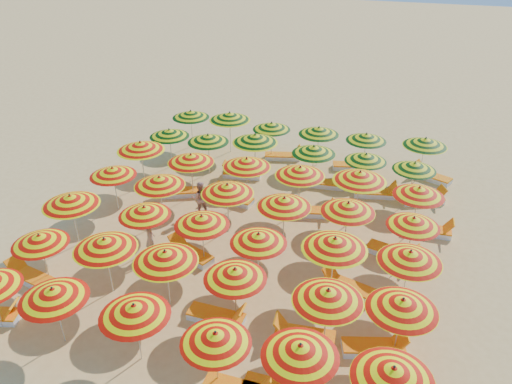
% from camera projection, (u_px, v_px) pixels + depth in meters
% --- Properties ---
extents(ground, '(120.00, 120.00, 0.00)m').
position_uv_depth(ground, '(252.00, 235.00, 18.74)').
color(ground, '#DFAF63').
rests_on(ground, ground).
extents(umbrella_1, '(1.91, 1.91, 1.97)m').
position_uv_depth(umbrella_1, '(53.00, 294.00, 13.26)').
color(umbrella_1, silver).
rests_on(umbrella_1, ground).
extents(umbrella_2, '(2.01, 2.01, 1.97)m').
position_uv_depth(umbrella_2, '(134.00, 310.00, 12.71)').
color(umbrella_2, silver).
rests_on(umbrella_2, ground).
extents(umbrella_3, '(1.90, 1.90, 1.87)m').
position_uv_depth(umbrella_3, '(216.00, 338.00, 12.00)').
color(umbrella_3, silver).
rests_on(umbrella_3, ground).
extents(umbrella_4, '(2.18, 2.18, 1.98)m').
position_uv_depth(umbrella_4, '(300.00, 350.00, 11.53)').
color(umbrella_4, silver).
rests_on(umbrella_4, ground).
extents(umbrella_5, '(2.07, 2.07, 2.00)m').
position_uv_depth(umbrella_5, '(393.00, 373.00, 10.93)').
color(umbrella_5, silver).
rests_on(umbrella_5, ground).
extents(umbrella_6, '(2.17, 2.17, 1.88)m').
position_uv_depth(umbrella_6, '(40.00, 239.00, 15.60)').
color(umbrella_6, silver).
rests_on(umbrella_6, ground).
extents(umbrella_7, '(2.37, 2.37, 2.09)m').
position_uv_depth(umbrella_7, '(105.00, 244.00, 15.08)').
color(umbrella_7, silver).
rests_on(umbrella_7, ground).
extents(umbrella_8, '(2.40, 2.40, 2.07)m').
position_uv_depth(umbrella_8, '(165.00, 256.00, 14.55)').
color(umbrella_8, silver).
rests_on(umbrella_8, ground).
extents(umbrella_9, '(2.18, 2.18, 1.93)m').
position_uv_depth(umbrella_9, '(235.00, 274.00, 14.05)').
color(umbrella_9, silver).
rests_on(umbrella_9, ground).
extents(umbrella_10, '(2.44, 2.44, 2.05)m').
position_uv_depth(umbrella_10, '(328.00, 295.00, 13.09)').
color(umbrella_10, silver).
rests_on(umbrella_10, ground).
extents(umbrella_11, '(2.43, 2.43, 2.01)m').
position_uv_depth(umbrella_11, '(402.00, 305.00, 12.84)').
color(umbrella_11, silver).
rests_on(umbrella_11, ground).
extents(umbrella_12, '(2.42, 2.42, 2.11)m').
position_uv_depth(umbrella_12, '(70.00, 200.00, 17.33)').
color(umbrella_12, silver).
rests_on(umbrella_12, ground).
extents(umbrella_13, '(2.31, 2.31, 1.91)m').
position_uv_depth(umbrella_13, '(144.00, 211.00, 17.04)').
color(umbrella_13, silver).
rests_on(umbrella_13, ground).
extents(umbrella_14, '(2.35, 2.35, 1.96)m').
position_uv_depth(umbrella_14, '(202.00, 220.00, 16.44)').
color(umbrella_14, silver).
rests_on(umbrella_14, ground).
extents(umbrella_15, '(2.40, 2.40, 1.93)m').
position_uv_depth(umbrella_15, '(258.00, 238.00, 15.59)').
color(umbrella_15, silver).
rests_on(umbrella_15, ground).
extents(umbrella_16, '(2.63, 2.63, 2.15)m').
position_uv_depth(umbrella_16, '(335.00, 243.00, 15.00)').
color(umbrella_16, silver).
rests_on(umbrella_16, ground).
extents(umbrella_17, '(2.46, 2.46, 2.03)m').
position_uv_depth(umbrella_17, '(410.00, 256.00, 14.61)').
color(umbrella_17, silver).
rests_on(umbrella_17, ground).
extents(umbrella_18, '(1.92, 1.92, 1.94)m').
position_uv_depth(umbrella_18, '(113.00, 172.00, 19.58)').
color(umbrella_18, silver).
rests_on(umbrella_18, ground).
extents(umbrella_19, '(2.19, 2.19, 2.06)m').
position_uv_depth(umbrella_19, '(159.00, 181.00, 18.66)').
color(umbrella_19, silver).
rests_on(umbrella_19, ground).
extents(umbrella_20, '(2.07, 2.07, 2.07)m').
position_uv_depth(umbrella_20, '(227.00, 189.00, 18.11)').
color(umbrella_20, silver).
rests_on(umbrella_20, ground).
extents(umbrella_21, '(2.46, 2.46, 2.03)m').
position_uv_depth(umbrella_21, '(284.00, 202.00, 17.35)').
color(umbrella_21, silver).
rests_on(umbrella_21, ground).
extents(umbrella_22, '(2.45, 2.45, 2.02)m').
position_uv_depth(umbrella_22, '(348.00, 207.00, 17.08)').
color(umbrella_22, silver).
rests_on(umbrella_22, ground).
extents(umbrella_23, '(1.84, 1.84, 1.88)m').
position_uv_depth(umbrella_23, '(414.00, 222.00, 16.50)').
color(umbrella_23, silver).
rests_on(umbrella_23, ground).
extents(umbrella_24, '(2.34, 2.34, 2.16)m').
position_uv_depth(umbrella_24, '(140.00, 146.00, 21.24)').
color(umbrella_24, silver).
rests_on(umbrella_24, ground).
extents(umbrella_25, '(2.45, 2.45, 2.04)m').
position_uv_depth(umbrella_25, '(191.00, 158.00, 20.43)').
color(umbrella_25, silver).
rests_on(umbrella_25, ground).
extents(umbrella_26, '(1.99, 1.99, 2.08)m').
position_uv_depth(umbrella_26, '(247.00, 163.00, 20.01)').
color(umbrella_26, silver).
rests_on(umbrella_26, ground).
extents(umbrella_27, '(2.35, 2.35, 2.09)m').
position_uv_depth(umbrella_27, '(300.00, 171.00, 19.32)').
color(umbrella_27, silver).
rests_on(umbrella_27, ground).
extents(umbrella_28, '(2.68, 2.68, 2.18)m').
position_uv_depth(umbrella_28, '(360.00, 176.00, 18.79)').
color(umbrella_28, silver).
rests_on(umbrella_28, ground).
extents(umbrella_29, '(2.38, 2.38, 1.99)m').
position_uv_depth(umbrella_29, '(419.00, 192.00, 18.10)').
color(umbrella_29, silver).
rests_on(umbrella_29, ground).
extents(umbrella_30, '(2.33, 2.33, 1.95)m').
position_uv_depth(umbrella_30, '(169.00, 133.00, 23.02)').
color(umbrella_30, silver).
rests_on(umbrella_30, ground).
extents(umbrella_31, '(2.29, 2.29, 1.98)m').
position_uv_depth(umbrella_31, '(208.00, 138.00, 22.38)').
color(umbrella_31, silver).
rests_on(umbrella_31, ground).
extents(umbrella_32, '(2.52, 2.52, 2.16)m').
position_uv_depth(umbrella_32, '(255.00, 138.00, 21.98)').
color(umbrella_32, silver).
rests_on(umbrella_32, ground).
extents(umbrella_33, '(2.49, 2.49, 2.00)m').
position_uv_depth(umbrella_33, '(314.00, 150.00, 21.24)').
color(umbrella_33, silver).
rests_on(umbrella_33, ground).
extents(umbrella_34, '(2.25, 2.25, 1.87)m').
position_uv_depth(umbrella_34, '(366.00, 158.00, 20.85)').
color(umbrella_34, silver).
rests_on(umbrella_34, ground).
extents(umbrella_35, '(2.28, 2.28, 1.86)m').
position_uv_depth(umbrella_35, '(415.00, 166.00, 20.14)').
color(umbrella_35, silver).
rests_on(umbrella_35, ground).
extents(umbrella_36, '(2.42, 2.42, 1.98)m').
position_uv_depth(umbrella_36, '(191.00, 114.00, 25.10)').
color(umbrella_36, silver).
rests_on(umbrella_36, ground).
extents(umbrella_37, '(2.16, 2.16, 2.15)m').
position_uv_depth(umbrella_37, '(230.00, 116.00, 24.40)').
color(umbrella_37, silver).
rests_on(umbrella_37, ground).
extents(umbrella_38, '(1.82, 1.82, 1.92)m').
position_uv_depth(umbrella_38, '(272.00, 126.00, 23.82)').
color(umbrella_38, silver).
rests_on(umbrella_38, ground).
extents(umbrella_39, '(2.38, 2.38, 2.00)m').
position_uv_depth(umbrella_39, '(319.00, 131.00, 23.11)').
color(umbrella_39, silver).
rests_on(umbrella_39, ground).
extents(umbrella_40, '(2.38, 2.38, 1.94)m').
position_uv_depth(umbrella_40, '(366.00, 137.00, 22.58)').
color(umbrella_40, silver).
rests_on(umbrella_40, ground).
extents(umbrella_41, '(2.01, 2.01, 2.06)m').
position_uv_depth(umbrella_41, '(425.00, 142.00, 21.86)').
color(umbrella_41, silver).
rests_on(umbrella_41, ground).
extents(lounger_4, '(1.81, 0.92, 0.69)m').
position_uv_depth(lounger_4, '(31.00, 277.00, 16.35)').
color(lounger_4, white).
rests_on(lounger_4, ground).
extents(lounger_5, '(1.74, 0.62, 0.69)m').
position_uv_depth(lounger_5, '(218.00, 316.00, 14.75)').
color(lounger_5, white).
rests_on(lounger_5, ground).
extents(lounger_6, '(1.78, 0.73, 0.69)m').
position_uv_depth(lounger_6, '(303.00, 335.00, 14.08)').
color(lounger_6, white).
rests_on(lounger_6, ground).
extents(lounger_7, '(1.83, 1.04, 0.69)m').
position_uv_depth(lounger_7, '(375.00, 347.00, 13.69)').
color(lounger_7, white).
rests_on(lounger_7, ground).
extents(lounger_8, '(1.82, 1.18, 0.69)m').
position_uv_depth(lounger_8, '(190.00, 253.00, 17.50)').
color(lounger_8, white).
rests_on(lounger_8, ground).
extents(lounger_9, '(1.83, 1.05, 0.69)m').
position_uv_depth(lounger_9, '(348.00, 287.00, 15.93)').
color(lounger_9, white).
rests_on(lounger_9, ground).
extents(lounger_10, '(1.83, 1.04, 0.69)m').
position_uv_depth(lounger_10, '(392.00, 253.00, 17.53)').
color(lounger_10, white).
rests_on(lounger_10, ground).
extents(lounger_11, '(1.82, 1.22, 0.69)m').
position_uv_depth(lounger_11, '(180.00, 192.00, 21.32)').
color(lounger_11, white).
rests_on(lounger_11, ground).
extents(lounger_12, '(1.80, 0.85, 0.69)m').
position_uv_depth(lounger_12, '(232.00, 199.00, 20.85)').
color(lounger_12, white).
rests_on(lounger_12, ground).
extents(lounger_13, '(1.82, 0.95, 0.69)m').
position_uv_depth(lounger_13, '(312.00, 212.00, 19.93)').
color(lounger_13, white).
rests_on(lounger_13, ground).
extents(lounger_14, '(1.75, 0.62, 0.69)m').
position_uv_depth(lounger_14, '(429.00, 230.00, 18.76)').
color(lounger_14, white).
rests_on(lounger_14, ground).
extents(lounger_15, '(1.80, 0.82, 0.69)m').
position_uv_depth(lounger_15, '(241.00, 174.00, 22.82)').
color(lounger_15, white).
rests_on(lounger_15, ground).
extents(lounger_16, '(1.77, 0.70, 0.69)m').
position_uv_depth(lounger_16, '(324.00, 183.00, 22.03)').
color(lounger_16, white).
rests_on(lounger_16, ground).
extents(lounger_17, '(1.81, 0.90, 0.69)m').
position_uv_depth(lounger_17, '(376.00, 193.00, 21.26)').
color(lounger_17, white).
rests_on(lounger_17, ground).
extents(lounger_18, '(1.82, 1.22, 0.69)m').
position_uv_depth(lounger_18, '(424.00, 199.00, 20.80)').
color(lounger_18, white).
rests_on(lounger_18, ground).
extents(lounger_19, '(1.82, 1.00, 0.69)m').
position_uv_depth(lounger_19, '(283.00, 156.00, 24.49)').
color(lounger_19, white).
rests_on(lounger_19, ground).
extents(lounger_20, '(1.82, 0.96, 0.69)m').
position_uv_depth(lounger_20, '(352.00, 166.00, 23.54)').
color(lounger_20, white).
rests_on(lounger_20, ground).
extents(lounger_21, '(1.82, 1.24, 0.69)m').
position_uv_depth(lounger_21, '(431.00, 176.00, 22.60)').
color(lounger_21, white).
rests_on(lounger_21, ground).
extents(beachgoer_a, '(0.59, 0.61, 1.41)m').
position_uv_depth(beachgoer_a, '(150.00, 239.00, 17.30)').
color(beachgoer_a, tan).
rests_on(beachgoer_a, ground).
extents(beachgoer_b, '(0.85, 0.77, 1.42)m').
position_uv_depth(beachgoer_b, '(200.00, 198.00, 19.77)').
color(beachgoer_b, tan).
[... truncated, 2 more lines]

